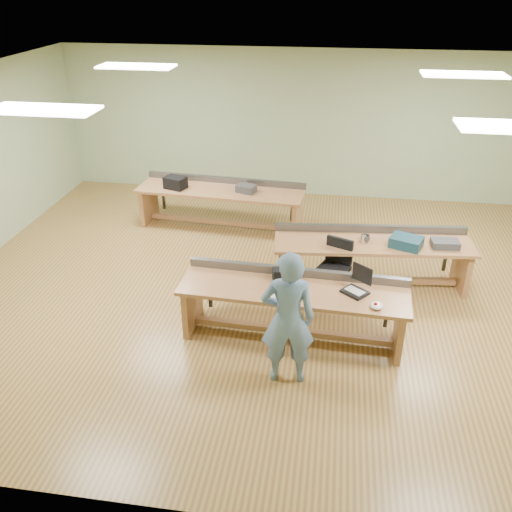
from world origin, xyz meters
name	(u,v)px	position (x,y,z in m)	size (l,w,h in m)	color
floor	(279,287)	(0.00, 0.00, 0.00)	(10.00, 10.00, 0.00)	olive
ceiling	(283,87)	(0.00, 0.00, 3.00)	(10.00, 10.00, 0.00)	silver
wall_back	(302,125)	(0.00, 4.00, 1.50)	(10.00, 0.04, 3.00)	#99AD83
wall_front	(223,389)	(0.00, -4.00, 1.50)	(10.00, 0.04, 3.00)	#99AD83
fluor_panels	(283,90)	(0.00, 0.00, 2.97)	(6.20, 3.50, 0.03)	white
workbench_front	(293,300)	(0.32, -1.20, 0.56)	(2.96, 0.93, 0.86)	#B2774B
workbench_mid	(372,252)	(1.37, 0.31, 0.56)	(3.00, 1.08, 0.86)	#B2774B
workbench_back	(221,198)	(-1.32, 2.08, 0.56)	(3.13, 1.05, 0.86)	#B2774B
person	(288,319)	(0.32, -2.05, 0.85)	(0.62, 0.41, 1.70)	#6384A2
laptop_base	(355,292)	(1.08, -1.22, 0.77)	(0.30, 0.24, 0.03)	black
laptop_screen	(362,274)	(1.16, -1.13, 0.98)	(0.30, 0.01, 0.23)	black
keyboard	(282,297)	(0.19, -1.47, 0.76)	(0.45, 0.15, 0.03)	silver
trackball_mouse	(377,306)	(1.34, -1.52, 0.79)	(0.15, 0.17, 0.07)	white
camera_bag	(282,275)	(0.15, -1.03, 0.83)	(0.24, 0.15, 0.16)	black
task_chair	(333,277)	(0.82, -0.13, 0.33)	(0.64, 0.64, 0.90)	black
parts_bin_teal	(406,242)	(1.83, 0.18, 0.83)	(0.44, 0.33, 0.15)	#143441
parts_bin_grey	(445,244)	(2.39, 0.27, 0.80)	(0.39, 0.25, 0.11)	#343537
mug	(365,238)	(1.25, 0.27, 0.80)	(0.14, 0.14, 0.11)	#343537
drinks_can	(364,239)	(1.23, 0.23, 0.81)	(0.06, 0.06, 0.11)	silver
storage_box_back	(175,183)	(-2.16, 1.99, 0.86)	(0.38, 0.27, 0.22)	black
tray_back	(246,189)	(-0.84, 1.99, 0.82)	(0.33, 0.24, 0.13)	#343537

